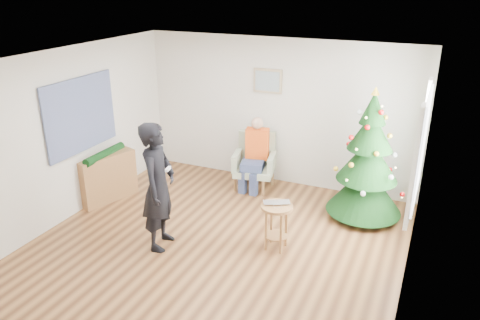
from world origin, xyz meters
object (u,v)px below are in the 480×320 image
at_px(standing_man, 158,186).
at_px(console, 107,178).
at_px(armchair, 255,168).
at_px(stool, 276,226).
at_px(christmas_tree, 368,161).

xyz_separation_m(standing_man, console, (-1.61, 0.86, -0.50)).
height_order(armchair, console, armchair).
bearing_deg(stool, armchair, 120.46).
bearing_deg(armchair, console, -156.35).
bearing_deg(armchair, standing_man, -113.06).
relative_size(stool, console, 0.66).
height_order(stool, armchair, armchair).
distance_m(christmas_tree, console, 4.25).
xyz_separation_m(christmas_tree, standing_man, (-2.45, -1.99, -0.04)).
relative_size(christmas_tree, standing_man, 1.16).
distance_m(stool, armchair, 2.06).
relative_size(armchair, console, 0.98).
bearing_deg(standing_man, christmas_tree, -62.16).
height_order(standing_man, console, standing_man).
bearing_deg(christmas_tree, console, -164.49).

